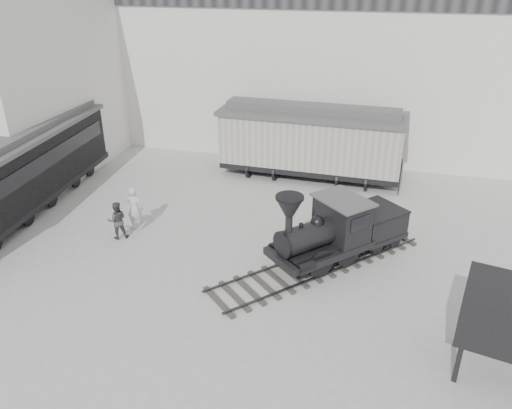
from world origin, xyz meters
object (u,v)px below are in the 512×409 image
(coal_hopper, at_px, (511,322))
(locomotive, at_px, (334,234))
(visitor_a, at_px, (135,208))
(passenger_coach, at_px, (19,170))
(visitor_b, at_px, (117,220))
(boxcar, at_px, (311,140))

(coal_hopper, bearing_deg, locomotive, 150.67)
(visitor_a, bearing_deg, locomotive, 178.80)
(locomotive, xyz_separation_m, coal_hopper, (5.04, -4.58, 0.60))
(passenger_coach, relative_size, visitor_b, 8.12)
(passenger_coach, height_order, coal_hopper, passenger_coach)
(boxcar, height_order, visitor_a, boxcar)
(boxcar, relative_size, visitor_b, 5.90)
(locomotive, distance_m, boxcar, 8.22)
(boxcar, relative_size, passenger_coach, 0.73)
(visitor_a, bearing_deg, coal_hopper, 160.99)
(visitor_a, distance_m, visitor_b, 0.93)
(locomotive, bearing_deg, visitor_b, -134.14)
(boxcar, height_order, passenger_coach, boxcar)
(locomotive, xyz_separation_m, visitor_a, (-8.24, 0.39, -0.19))
(locomotive, bearing_deg, visitor_a, -139.87)
(boxcar, height_order, visitor_b, boxcar)
(boxcar, bearing_deg, passenger_coach, -147.53)
(boxcar, xyz_separation_m, visitor_a, (-6.09, -7.50, -1.03))
(coal_hopper, bearing_deg, boxcar, 132.91)
(visitor_a, xyz_separation_m, visitor_b, (-0.36, -0.84, -0.17))
(locomotive, height_order, coal_hopper, locomotive)
(visitor_b, height_order, coal_hopper, coal_hopper)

